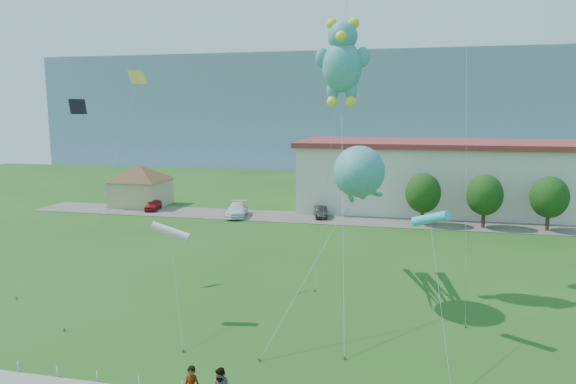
% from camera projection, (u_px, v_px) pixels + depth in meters
% --- Properties ---
extents(ground, '(160.00, 160.00, 0.00)m').
position_uv_depth(ground, '(216.00, 379.00, 22.63)').
color(ground, '#215016').
rests_on(ground, ground).
extents(parking_strip, '(70.00, 6.00, 0.06)m').
position_uv_depth(parking_strip, '(328.00, 219.00, 56.39)').
color(parking_strip, '#59544C').
rests_on(parking_strip, ground).
extents(hill_ridge, '(160.00, 50.00, 25.00)m').
position_uv_depth(hill_ridge, '(373.00, 108.00, 136.44)').
color(hill_ridge, '#73909F').
rests_on(hill_ridge, ground).
extents(pavilion, '(9.20, 9.20, 5.00)m').
position_uv_depth(pavilion, '(141.00, 182.00, 63.94)').
color(pavilion, tan).
rests_on(pavilion, ground).
extents(warehouse, '(61.00, 15.00, 8.20)m').
position_uv_depth(warehouse, '(564.00, 178.00, 58.88)').
color(warehouse, beige).
rests_on(warehouse, ground).
extents(tree_near, '(3.60, 3.60, 5.47)m').
position_uv_depth(tree_near, '(423.00, 193.00, 52.77)').
color(tree_near, '#3F2B19').
rests_on(tree_near, ground).
extents(tree_mid, '(3.60, 3.60, 5.47)m').
position_uv_depth(tree_mid, '(485.00, 195.00, 51.49)').
color(tree_mid, '#3F2B19').
rests_on(tree_mid, ground).
extents(tree_far, '(3.60, 3.60, 5.47)m').
position_uv_depth(tree_far, '(549.00, 197.00, 50.21)').
color(tree_far, '#3F2B19').
rests_on(tree_far, ground).
extents(parked_car_red, '(2.18, 3.83, 1.23)m').
position_uv_depth(parked_car_red, '(153.00, 205.00, 61.14)').
color(parked_car_red, '#B01524').
rests_on(parked_car_red, parking_strip).
extents(parked_car_white, '(3.02, 5.44, 1.49)m').
position_uv_depth(parked_car_white, '(237.00, 210.00, 57.48)').
color(parked_car_white, white).
rests_on(parked_car_white, parking_strip).
extents(parked_car_black, '(2.06, 3.88, 1.22)m').
position_uv_depth(parked_car_black, '(321.00, 212.00, 56.95)').
color(parked_car_black, black).
rests_on(parked_car_black, parking_strip).
extents(octopus_kite, '(5.41, 15.49, 9.69)m').
position_uv_depth(octopus_kite, '(360.00, 180.00, 31.85)').
color(octopus_kite, teal).
rests_on(octopus_kite, ground).
extents(teddy_bear_kite, '(3.52, 12.14, 17.60)m').
position_uv_depth(teddy_bear_kite, '(342.00, 60.00, 33.03)').
color(teddy_bear_kite, teal).
rests_on(teddy_bear_kite, ground).
extents(small_kite_yellow, '(1.29, 9.91, 14.38)m').
position_uv_depth(small_kite_yellow, '(130.00, 105.00, 33.41)').
color(small_kite_yellow, yellow).
rests_on(small_kite_yellow, ground).
extents(small_kite_white, '(2.67, 5.20, 5.44)m').
position_uv_depth(small_kite_white, '(171.00, 233.00, 28.77)').
color(small_kite_white, silver).
rests_on(small_kite_white, ground).
extents(small_kite_black, '(2.04, 6.30, 12.46)m').
position_uv_depth(small_kite_black, '(71.00, 127.00, 35.14)').
color(small_kite_black, black).
rests_on(small_kite_black, ground).
extents(small_kite_cyan, '(1.09, 7.91, 6.62)m').
position_uv_depth(small_kite_cyan, '(431.00, 220.00, 26.59)').
color(small_kite_cyan, '#30B0DB').
rests_on(small_kite_cyan, ground).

